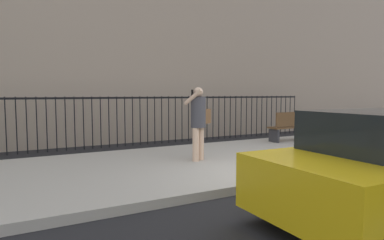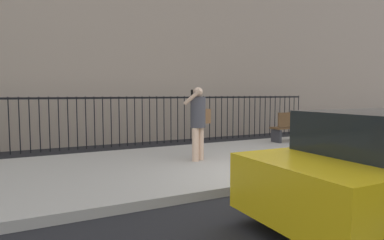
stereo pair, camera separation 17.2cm
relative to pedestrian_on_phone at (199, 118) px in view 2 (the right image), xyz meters
The scene contains 5 objects.
ground_plane 2.57m from the pedestrian_on_phone, 69.53° to the right, with size 60.00×60.00×0.00m, color black.
sidewalk 1.32m from the pedestrian_on_phone, ahead, with size 28.00×4.40×0.15m, color #B2ADA3.
iron_fence 3.82m from the pedestrian_on_phone, 77.76° to the left, with size 12.03×0.04×1.60m.
pedestrian_on_phone is the anchor object (origin of this frame).
street_bench 4.42m from the pedestrian_on_phone, 16.83° to the left, with size 1.60×0.45×0.95m.
Camera 2 is at (-4.38, -4.43, 1.68)m, focal length 30.92 mm.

